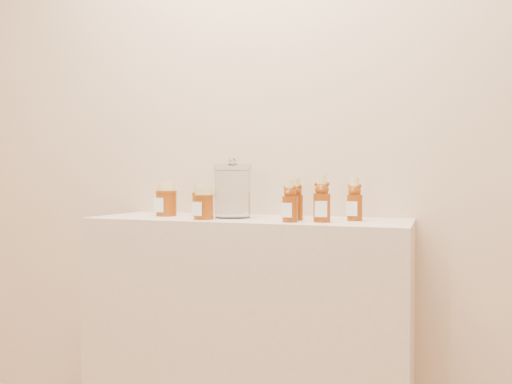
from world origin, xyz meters
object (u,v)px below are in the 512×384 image
at_px(bear_bottle_back_left, 297,197).
at_px(honey_jar_left, 166,199).
at_px(bear_bottle_front_left, 290,198).
at_px(display_table, 247,337).
at_px(glass_canister, 233,189).

xyz_separation_m(bear_bottle_back_left, honey_jar_left, (-0.51, -0.09, -0.01)).
bearing_deg(bear_bottle_front_left, honey_jar_left, 175.45).
distance_m(bear_bottle_front_left, honey_jar_left, 0.56).
bearing_deg(honey_jar_left, display_table, 15.29).
xyz_separation_m(display_table, glass_canister, (-0.06, 0.00, 0.56)).
height_order(display_table, bear_bottle_front_left, bear_bottle_front_left).
distance_m(bear_bottle_back_left, bear_bottle_front_left, 0.20).
xyz_separation_m(bear_bottle_back_left, bear_bottle_front_left, (0.03, -0.20, 0.00)).
bearing_deg(glass_canister, bear_bottle_back_left, 21.63).
distance_m(bear_bottle_back_left, glass_canister, 0.25).
height_order(display_table, glass_canister, glass_canister).
relative_size(bear_bottle_back_left, honey_jar_left, 1.17).
height_order(bear_bottle_back_left, honey_jar_left, bear_bottle_back_left).
relative_size(display_table, glass_canister, 5.43).
xyz_separation_m(display_table, bear_bottle_front_left, (0.20, -0.11, 0.53)).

